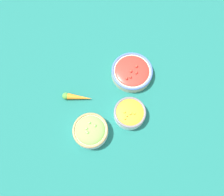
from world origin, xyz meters
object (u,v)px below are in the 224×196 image
at_px(bowl_cherry_tomatoes, 132,72).
at_px(loose_carrot, 76,97).
at_px(bowl_lettuce, 91,131).
at_px(bowl_squash, 130,113).

relative_size(bowl_cherry_tomatoes, loose_carrot, 1.60).
bearing_deg(loose_carrot, bowl_cherry_tomatoes, 31.87).
xyz_separation_m(bowl_lettuce, loose_carrot, (0.03, 0.19, -0.02)).
distance_m(bowl_lettuce, bowl_squash, 0.21).
xyz_separation_m(bowl_squash, loose_carrot, (-0.18, 0.21, -0.02)).
bearing_deg(bowl_lettuce, bowl_squash, -7.17).
height_order(bowl_cherry_tomatoes, loose_carrot, bowl_cherry_tomatoes).
xyz_separation_m(bowl_cherry_tomatoes, loose_carrot, (-0.31, 0.04, -0.01)).
relative_size(bowl_cherry_tomatoes, bowl_lettuce, 1.29).
bearing_deg(loose_carrot, bowl_squash, -11.82).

